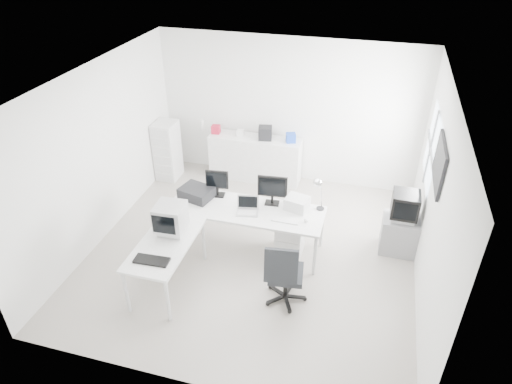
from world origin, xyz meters
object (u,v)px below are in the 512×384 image
(inkjet_printer, at_px, (197,193))
(sideboard, at_px, (255,158))
(filing_cabinet, at_px, (167,150))
(tv_cabinet, at_px, (399,235))
(crt_tv, at_px, (405,207))
(laptop, at_px, (247,206))
(laser_printer, at_px, (297,203))
(lcd_monitor_large, at_px, (272,191))
(crt_monitor, at_px, (171,220))
(side_desk, at_px, (168,263))
(office_chair, at_px, (286,271))
(drawer_pedestal, at_px, (290,237))
(lcd_monitor_small, at_px, (217,183))
(main_desk, at_px, (246,228))

(inkjet_printer, relative_size, sideboard, 0.27)
(filing_cabinet, bearing_deg, sideboard, 13.11)
(tv_cabinet, bearing_deg, filing_cabinet, 165.14)
(sideboard, bearing_deg, filing_cabinet, -166.89)
(inkjet_printer, relative_size, crt_tv, 0.99)
(laptop, height_order, laser_printer, laptop)
(lcd_monitor_large, bearing_deg, filing_cabinet, 143.35)
(inkjet_printer, distance_m, filing_cabinet, 2.14)
(inkjet_printer, bearing_deg, sideboard, 93.83)
(crt_tv, bearing_deg, sideboard, 150.41)
(laser_printer, distance_m, crt_monitor, 1.93)
(crt_tv, distance_m, sideboard, 3.24)
(side_desk, height_order, inkjet_printer, inkjet_printer)
(inkjet_printer, height_order, office_chair, office_chair)
(drawer_pedestal, bearing_deg, crt_monitor, -149.86)
(tv_cabinet, bearing_deg, sideboard, 150.41)
(drawer_pedestal, xyz_separation_m, lcd_monitor_large, (-0.35, 0.20, 0.69))
(inkjet_printer, xyz_separation_m, lcd_monitor_small, (0.30, 0.15, 0.14))
(main_desk, relative_size, crt_tv, 4.80)
(laptop, relative_size, laser_printer, 1.10)
(side_desk, distance_m, lcd_monitor_large, 1.91)
(crt_monitor, height_order, filing_cabinet, crt_monitor)
(crt_monitor, distance_m, filing_cabinet, 2.95)
(main_desk, bearing_deg, drawer_pedestal, 4.09)
(crt_monitor, xyz_separation_m, filing_cabinet, (-1.31, 2.62, -0.38))
(lcd_monitor_large, xyz_separation_m, crt_tv, (1.99, 0.33, -0.16))
(drawer_pedestal, relative_size, crt_tv, 1.20)
(inkjet_printer, xyz_separation_m, lcd_monitor_large, (1.20, 0.15, 0.15))
(inkjet_printer, xyz_separation_m, crt_tv, (3.19, 0.48, -0.01))
(crt_tv, bearing_deg, drawer_pedestal, -162.24)
(laptop, bearing_deg, sideboard, 91.95)
(main_desk, bearing_deg, office_chair, -48.56)
(side_desk, distance_m, laser_printer, 2.13)
(side_desk, height_order, sideboard, sideboard)
(crt_tv, bearing_deg, crt_monitor, -155.93)
(filing_cabinet, bearing_deg, lcd_monitor_small, -43.41)
(crt_monitor, bearing_deg, lcd_monitor_small, 71.75)
(drawer_pedestal, distance_m, lcd_monitor_large, 0.80)
(side_desk, relative_size, laser_printer, 4.16)
(side_desk, height_order, lcd_monitor_small, lcd_monitor_small)
(crt_monitor, distance_m, sideboard, 3.09)
(crt_monitor, xyz_separation_m, sideboard, (0.39, 3.02, -0.52))
(laser_printer, relative_size, filing_cabinet, 0.29)
(side_desk, xyz_separation_m, laptop, (0.90, 1.00, 0.50))
(side_desk, distance_m, crt_tv, 3.63)
(main_desk, xyz_separation_m, laptop, (0.05, -0.10, 0.50))
(laptop, bearing_deg, crt_tv, 5.75)
(office_chair, xyz_separation_m, sideboard, (-1.30, 3.12, -0.07))
(laser_printer, xyz_separation_m, office_chair, (0.10, -1.18, -0.33))
(laptop, height_order, sideboard, laptop)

